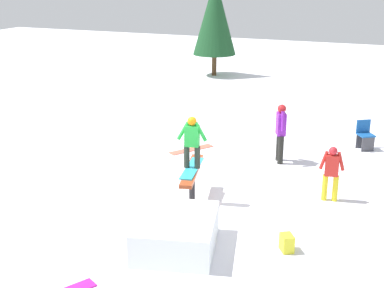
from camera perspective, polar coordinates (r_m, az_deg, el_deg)
The scene contains 10 objects.
ground_plane at distance 12.59m, azimuth -0.00°, elevation -6.24°, with size 60.00×60.00×0.00m, color white.
rail_feature at distance 12.32m, azimuth -0.00°, elevation -3.29°, with size 2.02×0.77×0.84m.
snow_kicker_ramp at distance 10.53m, azimuth -1.70°, elevation -9.45°, with size 1.80×1.50×0.65m, color white.
main_rider_on_rail at distance 12.06m, azimuth -0.00°, elevation -0.02°, with size 1.45×0.70×1.24m.
bystander_purple at distance 15.05m, azimuth 9.44°, elevation 1.48°, with size 0.66×0.36×1.67m.
bystander_red at distance 12.83m, azimuth 14.65°, elevation -2.77°, with size 0.24×0.59×1.33m.
loose_snowboard_coral at distance 16.13m, azimuth -0.06°, elevation -0.58°, with size 1.46×0.28×0.02m, color #EC7258.
folding_chair at distance 16.91m, azimuth 17.96°, elevation 0.83°, with size 0.61×0.61×0.88m.
backpack_on_snow at distance 10.65m, azimuth 10.07°, elevation -10.35°, with size 0.30×0.22×0.34m, color yellow.
pine_tree_far at distance 27.22m, azimuth 2.45°, elevation 13.50°, with size 2.15×2.15×4.89m.
Camera 1 is at (-10.58, -4.40, 5.22)m, focal length 50.00 mm.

